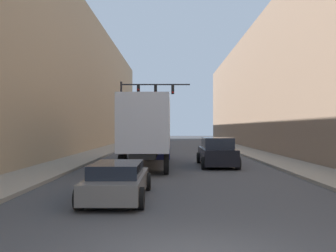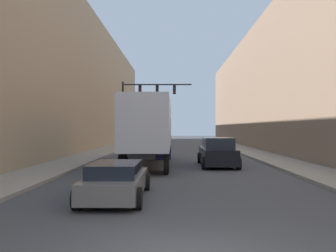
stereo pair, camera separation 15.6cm
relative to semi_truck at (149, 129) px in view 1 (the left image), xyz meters
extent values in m
cube|color=gray|center=(8.59, 12.91, -2.18)|extent=(2.70, 80.00, 0.15)
cube|color=gray|center=(-5.16, 12.91, -2.18)|extent=(2.70, 80.00, 0.15)
cube|color=#846B56|center=(12.95, 12.91, 4.37)|extent=(6.00, 80.00, 13.25)
cube|color=tan|center=(-9.51, 12.91, 4.74)|extent=(6.00, 80.00, 14.00)
cube|color=silver|center=(0.00, -1.20, 0.29)|extent=(2.54, 9.56, 2.89)
cube|color=black|center=(0.00, -1.20, -1.31)|extent=(1.27, 9.56, 0.24)
cube|color=navy|center=(0.00, 4.79, -0.74)|extent=(2.54, 2.43, 3.04)
cylinder|color=black|center=(-1.12, -4.78, -1.76)|extent=(0.25, 1.00, 1.00)
cylinder|color=black|center=(1.12, -4.78, -1.76)|extent=(0.25, 1.00, 1.00)
cylinder|color=black|center=(-1.12, -3.58, -1.76)|extent=(0.25, 1.00, 1.00)
cylinder|color=black|center=(1.12, -3.58, -1.76)|extent=(0.25, 1.00, 1.00)
cylinder|color=black|center=(-1.12, 4.79, -1.76)|extent=(0.25, 1.00, 1.00)
cylinder|color=black|center=(1.12, 4.79, -1.76)|extent=(0.25, 1.00, 1.00)
cube|color=slate|center=(-0.39, -11.04, -1.78)|extent=(1.71, 4.62, 0.60)
cube|color=#1E232D|center=(-0.39, -11.27, -1.27)|extent=(1.50, 2.54, 0.42)
cylinder|color=black|center=(-1.25, -9.43, -1.94)|extent=(0.25, 0.64, 0.64)
cylinder|color=black|center=(0.46, -9.43, -1.94)|extent=(0.25, 0.64, 0.64)
cylinder|color=black|center=(-1.25, -12.75, -1.94)|extent=(0.25, 0.64, 0.64)
cylinder|color=black|center=(0.46, -12.75, -1.94)|extent=(0.25, 0.64, 0.64)
cube|color=black|center=(4.11, -0.75, -1.61)|extent=(1.89, 4.98, 0.90)
cube|color=#1E232D|center=(4.11, -1.00, -0.85)|extent=(1.66, 2.74, 0.64)
cylinder|color=black|center=(3.16, 1.04, -1.90)|extent=(0.25, 0.70, 0.70)
cylinder|color=black|center=(5.05, 1.04, -1.90)|extent=(0.25, 0.70, 0.70)
cylinder|color=black|center=(3.16, -2.64, -1.90)|extent=(0.25, 0.70, 0.70)
cylinder|color=black|center=(5.05, -2.64, -1.90)|extent=(0.25, 0.70, 0.70)
cylinder|color=black|center=(-3.66, 14.23, 1.22)|extent=(0.20, 0.20, 6.96)
cube|color=black|center=(-0.20, 14.23, 4.40)|extent=(6.92, 0.12, 0.12)
cube|color=black|center=(-1.93, 14.23, 3.89)|extent=(0.30, 0.24, 0.90)
sphere|color=red|center=(-1.93, 14.09, 3.89)|extent=(0.18, 0.18, 0.18)
cube|color=black|center=(-0.20, 14.23, 3.89)|extent=(0.30, 0.24, 0.90)
sphere|color=red|center=(-0.20, 14.09, 3.61)|extent=(0.18, 0.18, 0.18)
cube|color=black|center=(1.53, 14.23, 3.89)|extent=(0.30, 0.24, 0.90)
sphere|color=red|center=(1.53, 14.09, 3.61)|extent=(0.18, 0.18, 0.18)
camera|label=1|loc=(1.34, -23.29, 0.06)|focal=40.00mm
camera|label=2|loc=(1.50, -23.29, 0.06)|focal=40.00mm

